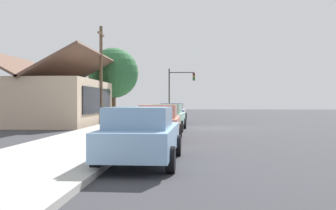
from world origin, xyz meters
The scene contains 12 objects.
ground_plane centered at (0.00, 0.00, 0.00)m, with size 120.00×120.00×0.00m, color #38383D.
sidewalk_curb centered at (0.00, 5.60, 0.08)m, with size 60.00×4.20×0.16m, color #B2AFA8.
car_skyblue centered at (-14.72, 2.73, 0.82)m, with size 4.93×2.12×1.59m.
car_coral centered at (-8.18, 2.75, 0.81)m, with size 4.51×1.96×1.59m.
car_seafoam centered at (-2.23, 2.70, 0.81)m, with size 4.68×2.16×1.59m.
car_navy centered at (4.49, 2.81, 0.81)m, with size 4.81×2.03×1.59m.
car_silver centered at (10.61, 2.80, 0.81)m, with size 4.50×2.16×1.59m.
storefront_building centered at (3.02, 11.98, 1.81)m, with size 11.09×7.76×5.43m.
shade_tree centered at (10.79, 8.64, 4.42)m, with size 4.74×4.74×6.81m.
traffic_light_main centered at (15.36, 2.54, 3.49)m, with size 0.37×2.79×5.20m.
utility_pole_wooden centered at (3.84, 8.20, 3.93)m, with size 1.80×0.24×7.50m.
fire_hydrant_red centered at (-1.91, 4.20, 0.50)m, with size 0.22×0.22×0.71m.
Camera 1 is at (-25.52, 1.37, 1.74)m, focal length 41.50 mm.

